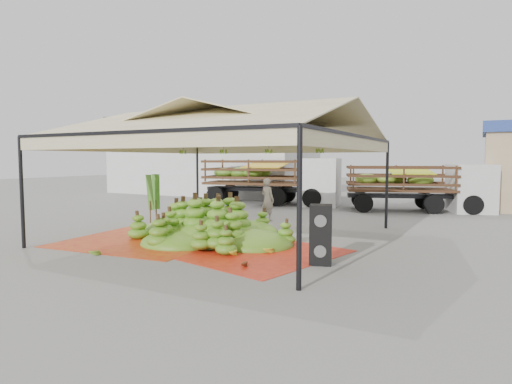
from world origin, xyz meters
The scene contains 17 objects.
ground centered at (0.00, 0.00, 0.00)m, with size 90.00×90.00×0.00m, color slate.
canopy_tent centered at (0.00, 0.00, 3.30)m, with size 8.10×8.10×4.00m.
building_white centered at (-10.00, 14.00, 2.71)m, with size 14.30×6.30×5.40m.
tarp_left centered at (-1.87, -1.59, 0.01)m, with size 4.32×4.12×0.01m, color #C45C12.
tarp_right centered at (1.87, -1.56, 0.01)m, with size 3.62×3.80×0.01m, color red.
banana_heap centered at (-0.19, -0.54, 0.62)m, with size 5.75×4.72×1.23m, color #46811A.
hand_yellow_a centered at (2.07, -1.43, 0.11)m, with size 0.47×0.38×0.21m, color gold.
hand_yellow_b centered at (1.42, -2.22, 0.11)m, with size 0.50×0.41×0.23m, color gold.
hand_red_a centered at (0.67, -1.36, 0.11)m, with size 0.48×0.39×0.22m, color #5B2F14.
hand_red_b centered at (2.21, -3.02, 0.09)m, with size 0.39×0.32×0.18m, color #5B2914.
hand_green centered at (-1.65, -3.70, 0.09)m, with size 0.41×0.34×0.19m, color #446F17.
hanging_bunches centered at (0.83, -0.33, 2.62)m, with size 4.74×0.24×0.20m.
speaker_stack centered at (3.70, -1.96, 0.69)m, with size 0.60×0.56×1.37m.
banana_leaves centered at (-3.70, 0.96, 0.00)m, with size 0.96×1.36×3.70m, color #357B20, non-canonical shape.
vendor centered at (-0.48, 3.76, 0.83)m, with size 0.61×0.40×1.66m, color gray.
truck_left centered at (-2.80, 9.57, 1.51)m, with size 7.44×3.64×2.45m.
truck_right centered at (4.52, 9.86, 1.34)m, with size 6.67×4.05×2.17m.
Camera 1 is at (6.90, -11.15, 2.39)m, focal length 30.00 mm.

